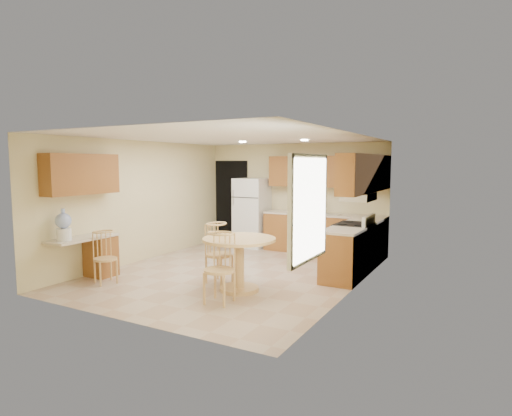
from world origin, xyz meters
The scene contains 30 objects.
floor centered at (0.00, 0.00, 0.00)m, with size 5.50×5.50×0.00m, color tan.
ceiling centered at (0.00, 0.00, 2.50)m, with size 4.50×5.50×0.02m, color white.
wall_back centered at (0.00, 2.75, 1.25)m, with size 4.50×0.02×2.50m, color beige.
wall_front centered at (0.00, -2.75, 1.25)m, with size 4.50×0.02×2.50m, color beige.
wall_left centered at (-2.25, 0.00, 1.25)m, with size 0.02×5.50×2.50m, color beige.
wall_right centered at (2.25, 0.00, 1.25)m, with size 0.02×5.50×2.50m, color beige.
doorway centered at (-1.75, 2.73, 1.05)m, with size 0.90×0.02×2.10m, color black.
base_cab_back centered at (0.88, 2.45, 0.43)m, with size 2.75×0.60×0.87m, color #9E6028.
counter_back centered at (0.88, 2.45, 0.89)m, with size 2.75×0.63×0.04m, color beige.
base_cab_right_a centered at (1.95, 1.85, 0.43)m, with size 0.60×0.59×0.87m, color #9E6028.
counter_right_a centered at (1.95, 1.85, 0.89)m, with size 0.63×0.59×0.04m, color beige.
base_cab_right_b centered at (1.95, 0.40, 0.43)m, with size 0.60×0.80×0.87m, color #9E6028.
counter_right_b centered at (1.95, 0.40, 0.89)m, with size 0.63×0.80×0.04m, color beige.
upper_cab_back centered at (0.88, 2.58, 1.85)m, with size 2.75×0.33×0.70m, color #9E6028.
upper_cab_right centered at (2.08, 1.21, 1.85)m, with size 0.33×2.42×0.70m, color #9E6028.
upper_cab_left centered at (-2.08, -1.60, 1.85)m, with size 0.33×1.40×0.70m, color #9E6028.
sink centered at (0.85, 2.45, 0.91)m, with size 0.78×0.44×0.01m, color silver.
range_hood centered at (2.00, 1.18, 1.42)m, with size 0.50×0.76×0.14m, color silver.
desk_pedestal centered at (-2.00, -1.32, 0.36)m, with size 0.48×0.42×0.72m, color #9E6028.
desk_top centered at (-2.00, -1.70, 0.75)m, with size 0.50×1.20×0.04m, color beige.
window centered at (2.23, -1.85, 1.50)m, with size 0.06×1.12×1.30m.
can_light_a centered at (-0.50, 1.20, 2.48)m, with size 0.14×0.14×0.02m, color white.
can_light_b centered at (0.90, 1.20, 2.48)m, with size 0.14×0.14×0.02m, color white.
refrigerator centered at (-0.95, 2.40, 0.84)m, with size 0.74×0.72×1.68m.
stove centered at (1.92, 1.18, 0.47)m, with size 0.65×0.76×1.09m.
dining_table centered at (0.67, -0.90, 0.56)m, with size 1.16×1.16×0.86m.
chair_table_a centered at (0.12, -0.75, 0.62)m, with size 0.45×0.58×1.01m.
chair_table_b centered at (0.72, -1.65, 0.62)m, with size 0.45×0.45×1.02m.
chair_desk centered at (-1.55, -1.71, 0.54)m, with size 0.39×0.50×0.88m.
water_crock centered at (-2.00, -2.06, 1.01)m, with size 0.26×0.26×0.53m.
Camera 1 is at (4.12, -6.63, 2.04)m, focal length 30.00 mm.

